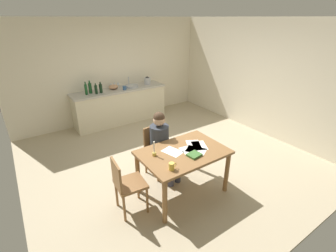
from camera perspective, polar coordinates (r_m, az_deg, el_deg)
ground_plane at (r=4.86m, az=-0.07°, el=-7.68°), size 5.20×5.20×0.04m
wall_back at (r=6.55m, az=-13.29°, el=12.78°), size 5.20×0.12×2.60m
wall_right at (r=6.10m, az=20.98°, el=10.98°), size 0.12×5.20×2.60m
kitchen_counter at (r=6.45m, az=-11.36°, el=4.93°), size 2.44×0.64×0.90m
dining_table at (r=3.64m, az=3.62°, el=-7.55°), size 1.30×0.89×0.75m
chair_at_table at (r=4.18m, az=-2.72°, el=-5.34°), size 0.45×0.45×0.88m
person_seated at (r=3.99m, az=-1.46°, el=-3.84°), size 0.37×0.62×1.19m
chair_side_empty at (r=3.43m, az=-10.03°, el=-13.48°), size 0.43×0.43×0.87m
coffee_mug at (r=3.16m, az=0.92°, el=-9.67°), size 0.12×0.08×0.10m
candlestick at (r=3.45m, az=-3.35°, el=-6.23°), size 0.06×0.06×0.23m
book_magazine at (r=3.48m, az=6.34°, el=-6.92°), size 0.21×0.19×0.03m
paper_letter at (r=3.61m, az=5.11°, el=-5.98°), size 0.25×0.32×0.00m
paper_bill at (r=3.64m, az=6.78°, el=-5.78°), size 0.33×0.36×0.00m
paper_envelope at (r=3.57m, az=1.09°, el=-6.17°), size 0.28×0.34×0.00m
paper_receipt at (r=3.77m, az=7.56°, el=-4.67°), size 0.31×0.36×0.00m
paper_notice at (r=3.78m, az=6.20°, el=-4.45°), size 0.33×0.36×0.00m
sink_unit at (r=6.45m, az=-8.77°, el=9.53°), size 0.36×0.36×0.24m
bottle_oil at (r=6.00m, az=-19.15°, el=8.37°), size 0.06×0.06×0.31m
bottle_vinegar at (r=6.08m, az=-18.25°, el=8.69°), size 0.08×0.08×0.31m
bottle_wine_red at (r=6.01m, az=-16.96°, el=8.45°), size 0.07×0.07×0.25m
bottle_sauce at (r=6.05m, az=-15.90°, el=8.74°), size 0.08×0.08×0.26m
mixing_bowl at (r=6.32m, az=-13.02°, el=9.18°), size 0.24×0.24×0.11m
stovetop_kettle at (r=6.64m, az=-5.01°, el=10.83°), size 0.18×0.18×0.22m
wine_glass_near_sink at (r=6.44m, az=-11.93°, el=10.04°), size 0.07×0.07×0.15m
wine_glass_by_kettle at (r=6.40m, az=-12.82°, el=9.87°), size 0.07×0.07×0.15m
wine_glass_back_left at (r=6.37m, az=-13.57°, el=9.73°), size 0.07×0.07×0.15m
teacup_on_counter at (r=6.20m, az=-10.43°, el=9.03°), size 0.13×0.09×0.09m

